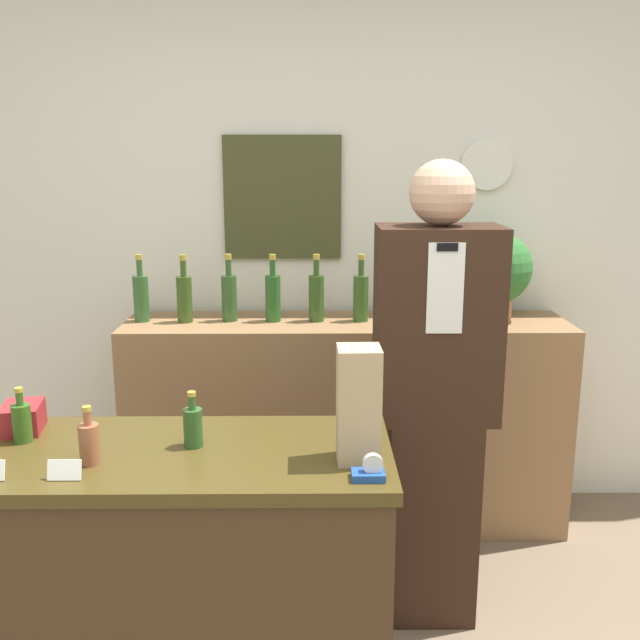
# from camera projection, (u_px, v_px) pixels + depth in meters

# --- Properties ---
(back_wall) EXTENTS (5.20, 0.09, 2.70)m
(back_wall) POSITION_uv_depth(u_px,v_px,m) (316.00, 238.00, 3.49)
(back_wall) COLOR silver
(back_wall) RESTS_ON ground_plane
(back_shelf) EXTENTS (2.05, 0.45, 1.00)m
(back_shelf) POSITION_uv_depth(u_px,v_px,m) (346.00, 423.00, 3.41)
(back_shelf) COLOR #8E6642
(back_shelf) RESTS_ON ground_plane
(display_counter) EXTENTS (1.25, 0.56, 0.90)m
(display_counter) POSITION_uv_depth(u_px,v_px,m) (187.00, 586.00, 2.21)
(display_counter) COLOR #422B19
(display_counter) RESTS_ON ground_plane
(shopkeeper) EXTENTS (0.44, 0.28, 1.74)m
(shopkeeper) POSITION_uv_depth(u_px,v_px,m) (434.00, 401.00, 2.63)
(shopkeeper) COLOR #331E14
(shopkeeper) RESTS_ON ground_plane
(potted_plant) EXTENTS (0.33, 0.33, 0.41)m
(potted_plant) POSITION_uv_depth(u_px,v_px,m) (496.00, 271.00, 3.28)
(potted_plant) COLOR #B27047
(potted_plant) RESTS_ON back_shelf
(paper_bag) EXTENTS (0.12, 0.12, 0.33)m
(paper_bag) POSITION_uv_depth(u_px,v_px,m) (359.00, 405.00, 2.00)
(paper_bag) COLOR tan
(paper_bag) RESTS_ON display_counter
(tape_dispenser) EXTENTS (0.09, 0.06, 0.07)m
(tape_dispenser) POSITION_uv_depth(u_px,v_px,m) (370.00, 471.00, 1.91)
(tape_dispenser) COLOR #1E4799
(tape_dispenser) RESTS_ON display_counter
(price_card_right) EXTENTS (0.09, 0.02, 0.06)m
(price_card_right) POSITION_uv_depth(u_px,v_px,m) (64.00, 470.00, 1.91)
(price_card_right) COLOR white
(price_card_right) RESTS_ON display_counter
(gift_box) EXTENTS (0.14, 0.17, 0.09)m
(gift_box) POSITION_uv_depth(u_px,v_px,m) (23.00, 418.00, 2.25)
(gift_box) COLOR maroon
(gift_box) RESTS_ON display_counter
(counter_bottle_0) EXTENTS (0.06, 0.06, 0.17)m
(counter_bottle_0) POSITION_uv_depth(u_px,v_px,m) (22.00, 421.00, 2.16)
(counter_bottle_0) COLOR #33591B
(counter_bottle_0) RESTS_ON display_counter
(counter_bottle_1) EXTENTS (0.06, 0.06, 0.17)m
(counter_bottle_1) POSITION_uv_depth(u_px,v_px,m) (89.00, 442.00, 2.00)
(counter_bottle_1) COLOR #935537
(counter_bottle_1) RESTS_ON display_counter
(counter_bottle_2) EXTENTS (0.06, 0.06, 0.17)m
(counter_bottle_2) POSITION_uv_depth(u_px,v_px,m) (193.00, 426.00, 2.12)
(counter_bottle_2) COLOR #2B5123
(counter_bottle_2) RESTS_ON display_counter
(shelf_bottle_0) EXTENTS (0.07, 0.07, 0.31)m
(shelf_bottle_0) POSITION_uv_depth(u_px,v_px,m) (141.00, 296.00, 3.27)
(shelf_bottle_0) COLOR #31592A
(shelf_bottle_0) RESTS_ON back_shelf
(shelf_bottle_1) EXTENTS (0.07, 0.07, 0.31)m
(shelf_bottle_1) POSITION_uv_depth(u_px,v_px,m) (184.00, 297.00, 3.26)
(shelf_bottle_1) COLOR #344F1C
(shelf_bottle_1) RESTS_ON back_shelf
(shelf_bottle_2) EXTENTS (0.07, 0.07, 0.31)m
(shelf_bottle_2) POSITION_uv_depth(u_px,v_px,m) (229.00, 296.00, 3.28)
(shelf_bottle_2) COLOR #2E5026
(shelf_bottle_2) RESTS_ON back_shelf
(shelf_bottle_3) EXTENTS (0.07, 0.07, 0.31)m
(shelf_bottle_3) POSITION_uv_depth(u_px,v_px,m) (273.00, 296.00, 3.27)
(shelf_bottle_3) COLOR #265621
(shelf_bottle_3) RESTS_ON back_shelf
(shelf_bottle_4) EXTENTS (0.07, 0.07, 0.31)m
(shelf_bottle_4) POSITION_uv_depth(u_px,v_px,m) (317.00, 296.00, 3.28)
(shelf_bottle_4) COLOR #2E4D1D
(shelf_bottle_4) RESTS_ON back_shelf
(shelf_bottle_5) EXTENTS (0.07, 0.07, 0.31)m
(shelf_bottle_5) POSITION_uv_depth(u_px,v_px,m) (361.00, 296.00, 3.28)
(shelf_bottle_5) COLOR #315320
(shelf_bottle_5) RESTS_ON back_shelf
(shelf_bottle_6) EXTENTS (0.07, 0.07, 0.31)m
(shelf_bottle_6) POSITION_uv_depth(u_px,v_px,m) (405.00, 297.00, 3.27)
(shelf_bottle_6) COLOR #295323
(shelf_bottle_6) RESTS_ON back_shelf
(shelf_bottle_7) EXTENTS (0.07, 0.07, 0.31)m
(shelf_bottle_7) POSITION_uv_depth(u_px,v_px,m) (449.00, 296.00, 3.27)
(shelf_bottle_7) COLOR #264F29
(shelf_bottle_7) RESTS_ON back_shelf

